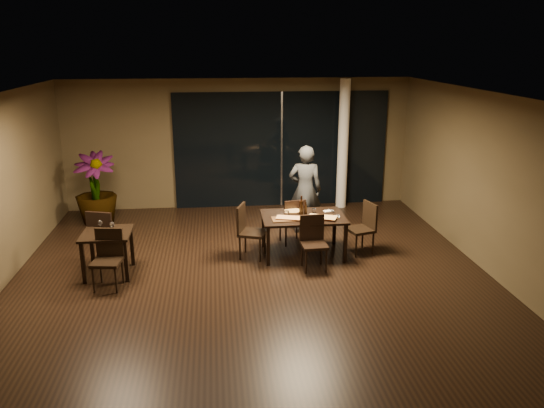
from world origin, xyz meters
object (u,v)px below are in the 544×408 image
Objects in this scene: chair_main_far at (293,219)px; potted_plant at (96,189)px; chair_side_near at (108,255)px; bottle_c at (301,205)px; chair_main_right at (364,225)px; main_table at (303,220)px; bottle_a at (302,209)px; chair_main_near at (313,239)px; diner at (305,190)px; bottle_b at (306,209)px; side_table at (107,239)px; chair_main_left at (248,228)px; chair_side_far at (104,234)px.

potted_plant is (-4.02, 1.69, 0.26)m from chair_main_far.
bottle_c reaches higher than chair_side_near.
main_table is at bearing -106.76° from chair_main_right.
bottle_a is at bearing -28.37° from potted_plant.
main_table is 3.45m from chair_side_near.
diner reaches higher than chair_main_near.
main_table is 0.62m from chair_main_near.
bottle_c is at bearing 84.29° from bottle_a.
bottle_a reaches higher than bottle_b.
bottle_b is (0.08, 0.02, -0.01)m from bottle_a.
main_table is 3.44m from side_table.
chair_main_left is (2.38, 0.50, -0.07)m from side_table.
diner is (3.63, 1.68, 0.29)m from side_table.
bottle_c reaches higher than chair_main_left.
chair_main_left reaches higher than side_table.
chair_main_left is 0.54× the size of diner.
chair_main_far is 0.93× the size of chair_main_left.
chair_main_far is at bearing 73.28° from diner.
chair_main_near is 1.82m from diner.
diner is at bearing 80.83° from bottle_b.
bottle_b is at bearing -68.71° from chair_main_left.
diner is (0.16, 1.77, 0.39)m from chair_main_near.
chair_side_far reaches higher than side_table.
diner reaches higher than chair_main_far.
chair_main_right is (1.25, -0.54, 0.02)m from chair_main_far.
side_table is 0.49m from chair_side_near.
chair_main_near is at bearing 95.99° from diner.
chair_main_left is 0.64× the size of potted_plant.
diner is at bearing 78.83° from main_table.
chair_main_far is 0.50× the size of diner.
bottle_b reaches higher than chair_main_near.
main_table is 1.22m from diner.
bottle_a is (-0.03, 0.02, 0.21)m from main_table.
chair_main_near is 3.69× the size of bottle_b.
main_table is 0.97× the size of potted_plant.
bottle_b is at bearing -160.07° from chair_side_far.
chair_main_left is (-1.09, 0.59, 0.03)m from chair_main_near.
bottle_a is 0.76× the size of bottle_c.
side_table is (-3.40, -0.50, -0.05)m from main_table.
side_table is at bearing -75.16° from potted_plant.
chair_main_far is 0.60m from bottle_c.
bottle_c reaches higher than side_table.
chair_main_near is 5.07m from potted_plant.
chair_side_far reaches higher than chair_main_left.
potted_plant is at bearing 151.63° from bottle_a.
bottle_a reaches higher than chair_main_near.
chair_side_near is at bearing -94.26° from chair_main_right.
bottle_b is at bearing 91.86° from diner.
bottle_b is (4.17, -2.19, 0.10)m from potted_plant.
chair_main_near is 0.98× the size of chair_side_near.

